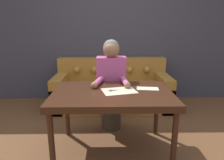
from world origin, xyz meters
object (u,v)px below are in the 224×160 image
scissors (115,90)px  person (111,85)px  dining_table (112,98)px  couch (112,90)px

scissors → person: bearing=93.6°
dining_table → scissors: 0.09m
couch → person: 0.94m
dining_table → person: person is taller
dining_table → scissors: (0.03, 0.04, 0.08)m
person → scissors: bearing=-86.4°
dining_table → person: bearing=90.5°
couch → scissors: 1.46m
dining_table → scissors: scissors is taller
person → scissors: person is taller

